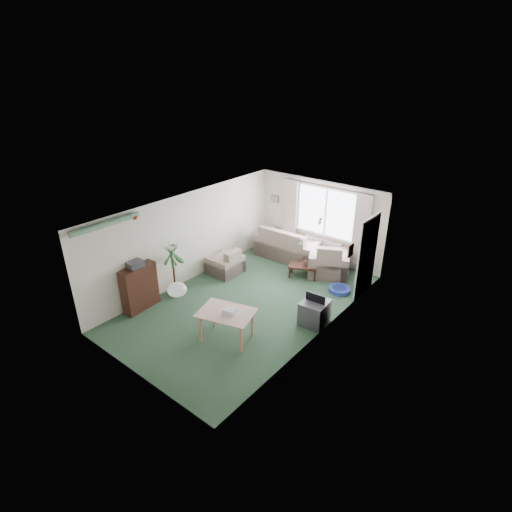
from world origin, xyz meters
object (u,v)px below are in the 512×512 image
Objects in this scene: houseplant at (174,269)px; tv_cube at (314,312)px; armchair_corner at (329,258)px; coffee_table at (303,271)px; sofa at (289,242)px; dining_table at (227,326)px; armchair_left at (225,261)px; bookshelf at (140,288)px; pet_bed at (339,290)px.

houseplant reaches higher than tv_cube.
armchair_corner is 1.36× the size of coffee_table.
sofa is 1.81× the size of armchair_corner.
dining_table reaches higher than coffee_table.
tv_cube is (0.94, -2.29, -0.20)m from armchair_corner.
bookshelf reaches higher than armchair_left.
bookshelf is (-0.34, -2.57, 0.17)m from armchair_left.
armchair_left is at bearing 133.46° from dining_table.
bookshelf is (-2.16, -3.74, 0.37)m from coffee_table.
pet_bed is at bearing 74.19° from dining_table.
pet_bed is at bearing 41.23° from houseplant.
coffee_table reaches higher than pet_bed.
bookshelf reaches higher than pet_bed.
coffee_table is at bearing 122.82° from armchair_left.
tv_cube is at bearing -50.74° from coffee_table.
bookshelf is at bearing 31.38° from armchair_corner.
armchair_left reaches higher than pet_bed.
dining_table is at bearing 4.22° from bookshelf.
pet_bed is (1.17, -0.09, -0.12)m from coffee_table.
pet_bed is (2.19, -0.88, -0.42)m from sofa.
armchair_corner is at bearing 53.79° from coffee_table.
houseplant is (-0.95, -3.63, 0.25)m from sofa.
coffee_table is at bearing 140.50° from sofa.
coffee_table is (-0.44, -0.60, -0.30)m from armchair_corner.
bookshelf reaches higher than sofa.
houseplant is at bearing 27.33° from armchair_corner.
armchair_left is at bearing 65.92° from sofa.
dining_table is at bearing -85.82° from coffee_table.
armchair_left is at bearing -147.34° from coffee_table.
houseplant is at bearing 73.47° from sofa.
armchair_left is 3.24m from tv_cube.
coffee_table is 4.34m from bookshelf.
sofa is 4.33m from dining_table.
bookshelf is at bearing 73.98° from sofa.
bookshelf is (-1.14, -4.53, 0.07)m from sofa.
armchair_left is 1.54× the size of pet_bed.
houseplant is at bearing -124.73° from coffee_table.
armchair_left is 0.76× the size of bookshelf.
bookshelf is 0.93m from houseplant.
dining_table is at bearing -128.94° from tv_cube.
bookshelf is at bearing -132.40° from pet_bed.
pet_bed is (-0.21, 1.59, -0.22)m from tv_cube.
bookshelf reaches higher than tv_cube.
tv_cube is (3.20, -0.52, -0.10)m from armchair_left.
dining_table reaches higher than tv_cube.
sofa is at bearing 129.48° from tv_cube.
coffee_table is 2.18m from tv_cube.
bookshelf is 2.45m from dining_table.
armchair_left is at bearing 166.12° from tv_cube.
sofa is 3.46m from tv_cube.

